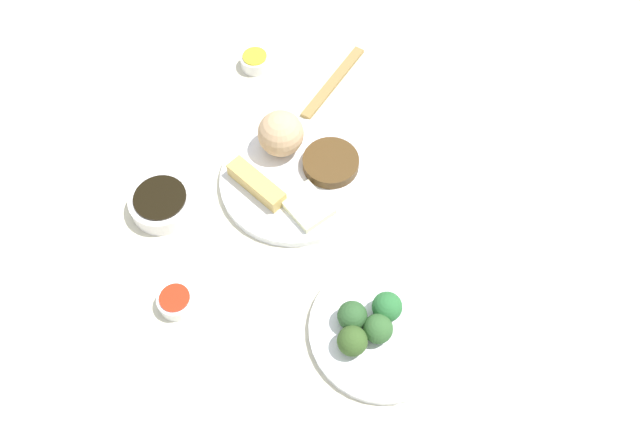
# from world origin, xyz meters

# --- Properties ---
(tabletop) EXTENTS (2.20, 2.20, 0.02)m
(tabletop) POSITION_xyz_m (0.00, 0.00, 0.01)
(tabletop) COLOR beige
(tabletop) RESTS_ON ground
(main_plate) EXTENTS (0.26, 0.26, 0.02)m
(main_plate) POSITION_xyz_m (-0.03, 0.01, 0.03)
(main_plate) COLOR white
(main_plate) RESTS_ON tabletop
(rice_scoop) EXTENTS (0.08, 0.08, 0.08)m
(rice_scoop) POSITION_xyz_m (-0.08, 0.05, 0.08)
(rice_scoop) COLOR tan
(rice_scoop) RESTS_ON main_plate
(spring_roll) EXTENTS (0.12, 0.05, 0.03)m
(spring_roll) POSITION_xyz_m (-0.06, -0.04, 0.05)
(spring_roll) COLOR tan
(spring_roll) RESTS_ON main_plate
(crab_rangoon_wonton) EXTENTS (0.09, 0.08, 0.01)m
(crab_rangoon_wonton) POSITION_xyz_m (0.03, -0.02, 0.04)
(crab_rangoon_wonton) COLOR beige
(crab_rangoon_wonton) RESTS_ON main_plate
(stir_fry_heap) EXTENTS (0.10, 0.10, 0.02)m
(stir_fry_heap) POSITION_xyz_m (0.01, 0.07, 0.05)
(stir_fry_heap) COLOR #4D3417
(stir_fry_heap) RESTS_ON main_plate
(broccoli_plate) EXTENTS (0.23, 0.23, 0.01)m
(broccoli_plate) POSITION_xyz_m (0.26, -0.13, 0.03)
(broccoli_plate) COLOR white
(broccoli_plate) RESTS_ON tabletop
(broccoli_floret_0) EXTENTS (0.05, 0.05, 0.05)m
(broccoli_floret_0) POSITION_xyz_m (0.25, -0.14, 0.06)
(broccoli_floret_0) COLOR #335F2D
(broccoli_floret_0) RESTS_ON broccoli_plate
(broccoli_floret_1) EXTENTS (0.05, 0.05, 0.05)m
(broccoli_floret_1) POSITION_xyz_m (0.24, -0.10, 0.06)
(broccoli_floret_1) COLOR #2B6E35
(broccoli_floret_1) RESTS_ON broccoli_plate
(broccoli_floret_2) EXTENTS (0.05, 0.05, 0.05)m
(broccoli_floret_2) POSITION_xyz_m (0.23, -0.18, 0.06)
(broccoli_floret_2) COLOR #375624
(broccoli_floret_2) RESTS_ON broccoli_plate
(broccoli_floret_3) EXTENTS (0.05, 0.05, 0.05)m
(broccoli_floret_3) POSITION_xyz_m (0.21, -0.15, 0.06)
(broccoli_floret_3) COLOR #2E582C
(broccoli_floret_3) RESTS_ON broccoli_plate
(soy_sauce_bowl) EXTENTS (0.11, 0.11, 0.03)m
(soy_sauce_bowl) POSITION_xyz_m (-0.18, -0.17, 0.04)
(soy_sauce_bowl) COLOR white
(soy_sauce_bowl) RESTS_ON tabletop
(soy_sauce_bowl_liquid) EXTENTS (0.09, 0.09, 0.00)m
(soy_sauce_bowl_liquid) POSITION_xyz_m (-0.18, -0.17, 0.06)
(soy_sauce_bowl_liquid) COLOR black
(soy_sauce_bowl_liquid) RESTS_ON soy_sauce_bowl
(sauce_ramekin_hot_mustard) EXTENTS (0.06, 0.06, 0.03)m
(sauce_ramekin_hot_mustard) POSITION_xyz_m (-0.26, 0.19, 0.03)
(sauce_ramekin_hot_mustard) COLOR white
(sauce_ramekin_hot_mustard) RESTS_ON tabletop
(sauce_ramekin_hot_mustard_liquid) EXTENTS (0.05, 0.05, 0.00)m
(sauce_ramekin_hot_mustard_liquid) POSITION_xyz_m (-0.26, 0.19, 0.05)
(sauce_ramekin_hot_mustard_liquid) COLOR yellow
(sauce_ramekin_hot_mustard_liquid) RESTS_ON sauce_ramekin_hot_mustard
(sauce_ramekin_sweet_and_sour) EXTENTS (0.06, 0.06, 0.03)m
(sauce_ramekin_sweet_and_sour) POSITION_xyz_m (-0.03, -0.28, 0.03)
(sauce_ramekin_sweet_and_sour) COLOR white
(sauce_ramekin_sweet_and_sour) RESTS_ON tabletop
(sauce_ramekin_sweet_and_sour_liquid) EXTENTS (0.05, 0.05, 0.00)m
(sauce_ramekin_sweet_and_sour_liquid) POSITION_xyz_m (-0.03, -0.28, 0.05)
(sauce_ramekin_sweet_and_sour_liquid) COLOR red
(sauce_ramekin_sweet_and_sour_liquid) RESTS_ON sauce_ramekin_sweet_and_sour
(chopsticks_pair) EXTENTS (0.04, 0.21, 0.01)m
(chopsticks_pair) POSITION_xyz_m (-0.11, 0.24, 0.02)
(chopsticks_pair) COLOR olive
(chopsticks_pair) RESTS_ON tabletop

